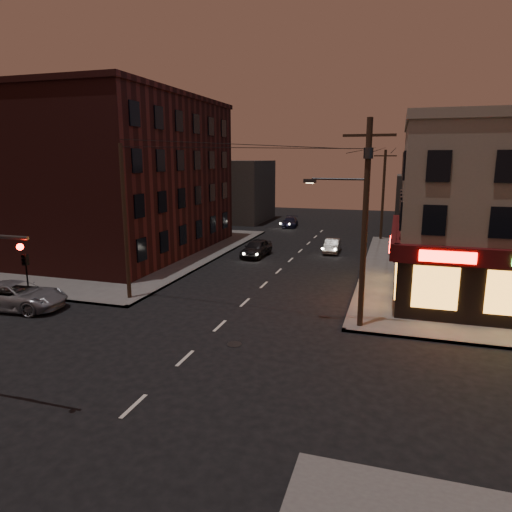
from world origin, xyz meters
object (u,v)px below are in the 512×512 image
at_px(suv_cross, 17,296).
at_px(fire_hydrant, 362,284).
at_px(sedan_far, 290,222).
at_px(sedan_near, 256,248).
at_px(sedan_mid, 332,246).

height_order(suv_cross, fire_hydrant, suv_cross).
bearing_deg(fire_hydrant, sedan_far, 112.19).
xyz_separation_m(sedan_near, sedan_far, (-1.13, 17.83, -0.15)).
relative_size(suv_cross, sedan_mid, 1.52).
height_order(suv_cross, sedan_far, suv_cross).
xyz_separation_m(sedan_far, fire_hydrant, (10.66, -26.15, -0.06)).
bearing_deg(sedan_mid, fire_hydrant, -75.16).
height_order(sedan_far, fire_hydrant, sedan_far).
height_order(sedan_mid, sedan_far, sedan_mid).
relative_size(suv_cross, sedan_far, 1.35).
relative_size(sedan_near, sedan_far, 1.06).
distance_m(sedan_near, sedan_far, 17.86).
xyz_separation_m(suv_cross, sedan_mid, (14.75, 21.05, -0.17)).
height_order(sedan_near, sedan_mid, sedan_near).
bearing_deg(fire_hydrant, suv_cross, -153.77).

